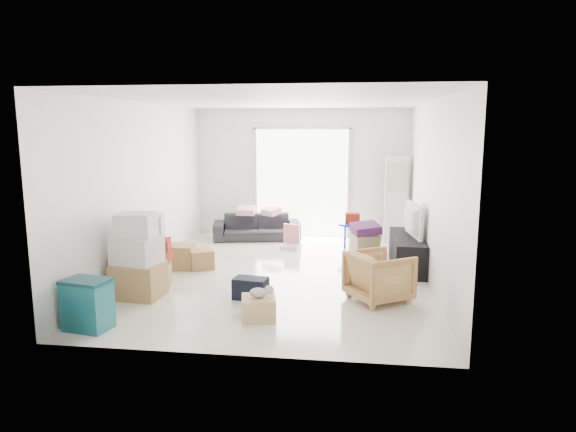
% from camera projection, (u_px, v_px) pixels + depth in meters
% --- Properties ---
extents(room_shell, '(4.98, 6.48, 3.18)m').
position_uv_depth(room_shell, '(282.00, 190.00, 7.94)').
color(room_shell, white).
rests_on(room_shell, ground).
extents(sliding_door, '(2.10, 0.04, 2.33)m').
position_uv_depth(sliding_door, '(302.00, 178.00, 10.87)').
color(sliding_door, white).
rests_on(sliding_door, room_shell).
extents(ac_tower, '(0.45, 0.30, 1.75)m').
position_uv_depth(ac_tower, '(396.00, 199.00, 10.36)').
color(ac_tower, silver).
rests_on(ac_tower, room_shell).
extents(tv_console, '(0.48, 1.61, 0.54)m').
position_uv_depth(tv_console, '(407.00, 252.00, 8.50)').
color(tv_console, black).
rests_on(tv_console, room_shell).
extents(television, '(0.68, 1.02, 0.12)m').
position_uv_depth(television, '(408.00, 232.00, 8.44)').
color(television, black).
rests_on(television, tv_console).
extents(sofa, '(1.85, 0.87, 0.70)m').
position_uv_depth(sofa, '(257.00, 223.00, 10.67)').
color(sofa, '#25252A').
rests_on(sofa, room_shell).
extents(pillow_left, '(0.37, 0.29, 0.12)m').
position_uv_depth(pillow_left, '(246.00, 204.00, 10.58)').
color(pillow_left, '#C590A5').
rests_on(pillow_left, sofa).
extents(pillow_right, '(0.40, 0.39, 0.11)m').
position_uv_depth(pillow_right, '(271.00, 204.00, 10.51)').
color(pillow_right, '#C590A5').
rests_on(pillow_right, sofa).
extents(armchair, '(0.95, 0.97, 0.74)m').
position_uv_depth(armchair, '(379.00, 274.00, 6.85)').
color(armchair, tan).
rests_on(armchair, room_shell).
extents(storage_bins, '(0.57, 0.45, 0.60)m').
position_uv_depth(storage_bins, '(88.00, 304.00, 5.89)').
color(storage_bins, '#185F69').
rests_on(storage_bins, room_shell).
extents(box_stack_a, '(0.68, 0.58, 1.17)m').
position_uv_depth(box_stack_a, '(137.00, 260.00, 6.98)').
color(box_stack_a, '#997845').
rests_on(box_stack_a, room_shell).
extents(box_stack_b, '(0.63, 0.63, 1.07)m').
position_uv_depth(box_stack_b, '(151.00, 256.00, 7.44)').
color(box_stack_b, '#997845').
rests_on(box_stack_b, room_shell).
extents(box_stack_c, '(0.57, 0.49, 0.39)m').
position_uv_depth(box_stack_c, '(178.00, 256.00, 8.50)').
color(box_stack_c, '#997845').
rests_on(box_stack_c, room_shell).
extents(loose_box, '(0.51, 0.51, 0.32)m').
position_uv_depth(loose_box, '(201.00, 259.00, 8.47)').
color(loose_box, '#997845').
rests_on(loose_box, room_shell).
extents(duffel_bag, '(0.49, 0.34, 0.29)m').
position_uv_depth(duffel_bag, '(251.00, 288.00, 6.97)').
color(duffel_bag, black).
rests_on(duffel_bag, room_shell).
extents(ottoman, '(0.54, 0.54, 0.42)m').
position_uv_depth(ottoman, '(365.00, 246.00, 9.17)').
color(ottoman, '#9C855B').
rests_on(ottoman, room_shell).
extents(blanket, '(0.58, 0.58, 0.14)m').
position_uv_depth(blanket, '(365.00, 231.00, 9.12)').
color(blanket, '#4B1E4B').
rests_on(blanket, ottoman).
extents(kids_table, '(0.56, 0.56, 0.68)m').
position_uv_depth(kids_table, '(352.00, 223.00, 9.92)').
color(kids_table, '#0D1AD3').
rests_on(kids_table, room_shell).
extents(toy_walker, '(0.40, 0.37, 0.46)m').
position_uv_depth(toy_walker, '(291.00, 242.00, 9.88)').
color(toy_walker, silver).
rests_on(toy_walker, room_shell).
extents(wood_crate, '(0.48, 0.48, 0.27)m').
position_uv_depth(wood_crate, '(259.00, 308.00, 6.24)').
color(wood_crate, tan).
rests_on(wood_crate, room_shell).
extents(plush_bunny, '(0.29, 0.16, 0.15)m').
position_uv_depth(plush_bunny, '(261.00, 292.00, 6.20)').
color(plush_bunny, '#B2ADA8').
rests_on(plush_bunny, wood_crate).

